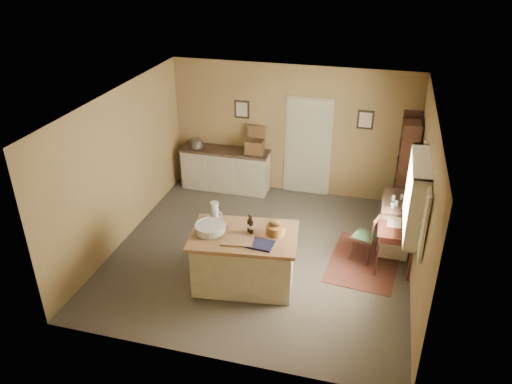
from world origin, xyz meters
TOP-DOWN VIEW (x-y plane):
  - ground at (0.00, 0.00)m, footprint 5.00×5.00m
  - wall_back at (0.00, 2.50)m, footprint 5.00×0.10m
  - wall_front at (0.00, -2.50)m, footprint 5.00×0.10m
  - wall_left at (-2.50, 0.00)m, footprint 0.10×5.00m
  - wall_right at (2.50, 0.00)m, footprint 0.10×5.00m
  - ceiling at (0.00, 0.00)m, footprint 5.00×5.00m
  - door at (0.35, 2.47)m, footprint 0.97×0.06m
  - framed_prints at (0.20, 2.48)m, footprint 2.82×0.02m
  - window at (2.42, -0.20)m, footprint 0.25×1.99m
  - work_island at (-0.06, -0.87)m, footprint 1.73×1.25m
  - sideboard at (-1.34, 2.20)m, footprint 1.88×0.54m
  - rug at (1.75, 0.20)m, footprint 1.26×1.70m
  - writing_desk at (2.20, 0.30)m, footprint 0.59×0.97m
  - desk_chair at (1.71, 0.30)m, footprint 0.50×0.50m
  - right_cabinet at (2.20, 0.83)m, footprint 0.53×0.96m
  - shelving_unit at (2.35, 2.00)m, footprint 0.34×0.90m

SIDE VIEW (x-z plane):
  - ground at x=0.00m, z-range 0.00..0.00m
  - rug at x=1.75m, z-range 0.00..0.01m
  - desk_chair at x=1.71m, z-range 0.00..0.84m
  - right_cabinet at x=2.20m, z-range -0.04..0.95m
  - sideboard at x=-1.34m, z-range -0.11..1.07m
  - work_island at x=-0.06m, z-range -0.12..1.08m
  - writing_desk at x=2.20m, z-range 0.27..1.08m
  - shelving_unit at x=2.35m, z-range 0.00..1.99m
  - door at x=0.35m, z-range 0.00..2.11m
  - wall_back at x=0.00m, z-range 0.00..2.70m
  - wall_front at x=0.00m, z-range 0.00..2.70m
  - wall_left at x=-2.50m, z-range 0.00..2.70m
  - wall_right at x=2.50m, z-range 0.00..2.70m
  - window at x=2.42m, z-range 0.99..2.11m
  - framed_prints at x=0.20m, z-range 1.53..1.91m
  - ceiling at x=0.00m, z-range 2.70..2.70m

